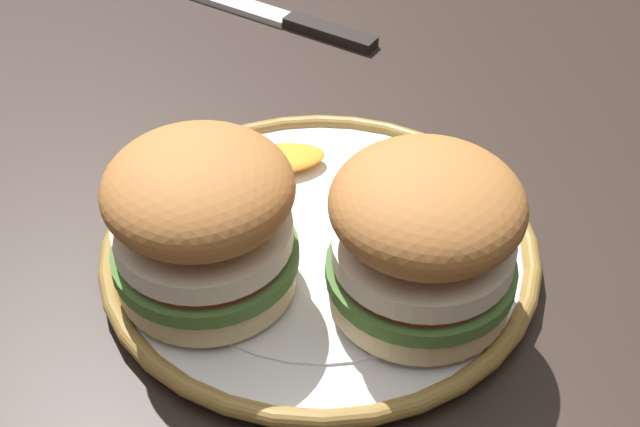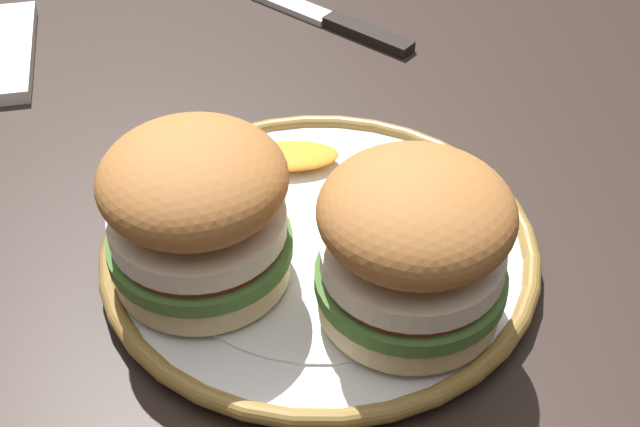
% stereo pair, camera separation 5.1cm
% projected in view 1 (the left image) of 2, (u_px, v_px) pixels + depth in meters
% --- Properties ---
extents(dining_table, '(1.46, 1.00, 0.74)m').
position_uv_depth(dining_table, '(238.00, 326.00, 0.67)').
color(dining_table, black).
rests_on(dining_table, ground).
extents(dinner_plate, '(0.29, 0.29, 0.02)m').
position_uv_depth(dinner_plate, '(320.00, 248.00, 0.59)').
color(dinner_plate, white).
rests_on(dinner_plate, dining_table).
extents(sandwich_half_left, '(0.15, 0.15, 0.10)m').
position_uv_depth(sandwich_half_left, '(424.00, 235.00, 0.52)').
color(sandwich_half_left, beige).
rests_on(sandwich_half_left, dinner_plate).
extents(sandwich_half_right, '(0.16, 0.16, 0.10)m').
position_uv_depth(sandwich_half_right, '(202.00, 219.00, 0.53)').
color(sandwich_half_right, beige).
rests_on(sandwich_half_right, dinner_plate).
extents(orange_peel_curled, '(0.07, 0.07, 0.01)m').
position_uv_depth(orange_peel_curled, '(415.00, 198.00, 0.61)').
color(orange_peel_curled, orange).
rests_on(orange_peel_curled, dinner_plate).
extents(orange_peel_strip_long, '(0.08, 0.05, 0.01)m').
position_uv_depth(orange_peel_strip_long, '(276.00, 159.00, 0.64)').
color(orange_peel_strip_long, orange).
rests_on(orange_peel_strip_long, dinner_plate).
extents(table_knife, '(0.14, 0.19, 0.01)m').
position_uv_depth(table_knife, '(284.00, 20.00, 0.83)').
color(table_knife, silver).
rests_on(table_knife, dining_table).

